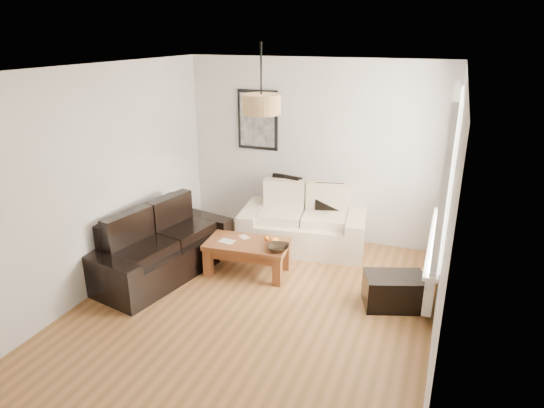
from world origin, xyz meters
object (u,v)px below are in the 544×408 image
at_px(coffee_table, 248,257).
at_px(ottoman, 394,291).
at_px(loveseat_cream, 303,219).
at_px(sofa_leather, 161,243).

xyz_separation_m(coffee_table, ottoman, (1.85, -0.13, -0.02)).
height_order(coffee_table, ottoman, coffee_table).
distance_m(loveseat_cream, sofa_leather, 2.01).
bearing_deg(sofa_leather, loveseat_cream, -35.05).
bearing_deg(sofa_leather, coffee_table, -58.24).
bearing_deg(coffee_table, ottoman, -4.11).
bearing_deg(ottoman, sofa_leather, -175.03).
relative_size(loveseat_cream, ottoman, 2.64).
relative_size(loveseat_cream, sofa_leather, 0.92).
bearing_deg(coffee_table, loveseat_cream, 66.99).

